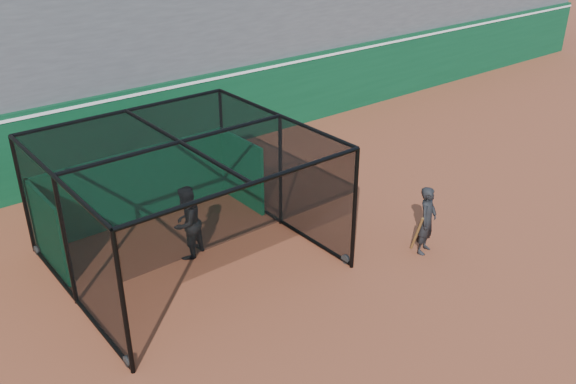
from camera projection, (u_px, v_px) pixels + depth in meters
ground at (303, 301)px, 12.72m from camera, size 120.00×120.00×0.00m
outfield_wall at (120, 131)px, 18.08m from camera, size 50.00×0.50×2.50m
grandstand at (56, 3)px, 19.30m from camera, size 50.00×7.85×8.95m
batting_cage at (185, 203)px, 13.55m from camera, size 5.48×5.32×2.92m
batter at (187, 223)px, 13.92m from camera, size 1.07×0.98×1.77m
on_deck_player at (427, 220)px, 14.11m from camera, size 0.71×0.58×1.67m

